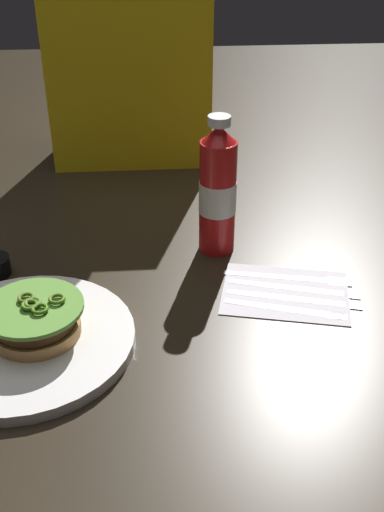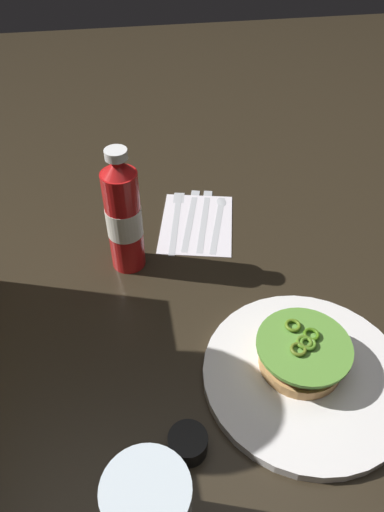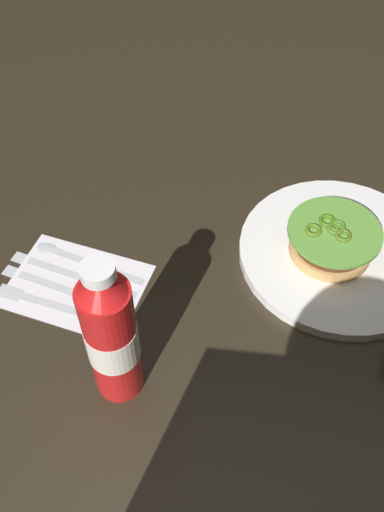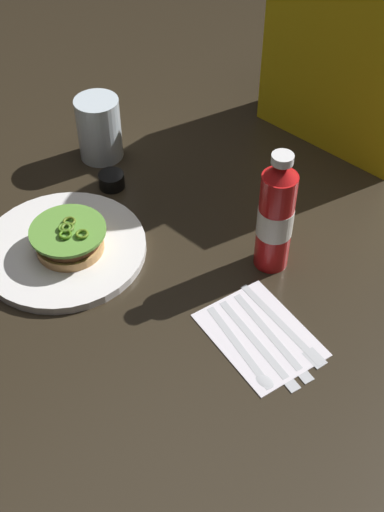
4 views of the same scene
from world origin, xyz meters
TOP-DOWN VIEW (x-y plane):
  - ground_plane at (0.00, 0.00)m, footprint 3.00×3.00m
  - dinner_plate at (-0.09, -0.15)m, footprint 0.29×0.29m
  - burger_sandwich at (-0.08, -0.15)m, footprint 0.13×0.13m
  - ketchup_bottle at (0.19, 0.08)m, footprint 0.06×0.06m
  - napkin at (0.28, -0.06)m, footprint 0.21×0.18m
  - spoon_utensil at (0.30, -0.10)m, footprint 0.18×0.07m
  - steak_knife at (0.30, -0.08)m, footprint 0.20×0.07m
  - butter_knife at (0.31, -0.05)m, footprint 0.20×0.07m
  - fork_utensil at (0.31, -0.02)m, footprint 0.20×0.06m

SIDE VIEW (x-z plane):
  - ground_plane at x=0.00m, z-range 0.00..0.00m
  - napkin at x=0.28m, z-range 0.00..0.00m
  - spoon_utensil at x=0.30m, z-range 0.00..0.01m
  - butter_knife at x=0.31m, z-range 0.00..0.01m
  - fork_utensil at x=0.31m, z-range 0.00..0.01m
  - steak_knife at x=0.30m, z-range 0.00..0.01m
  - dinner_plate at x=-0.09m, z-range 0.00..0.02m
  - burger_sandwich at x=-0.08m, z-range 0.01..0.07m
  - ketchup_bottle at x=0.19m, z-range -0.01..0.22m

